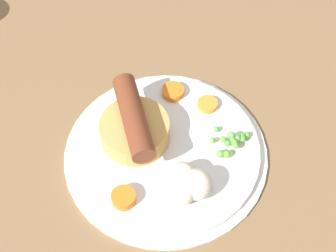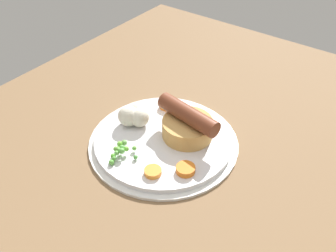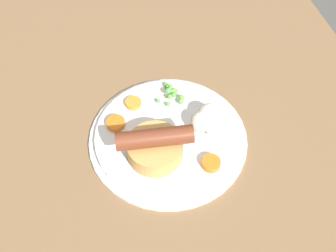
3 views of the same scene
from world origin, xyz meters
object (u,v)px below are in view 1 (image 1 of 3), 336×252
(cauliflower_floret, at_px, (188,184))
(pea_pile, at_px, (231,142))
(carrot_slice_1, at_px, (124,198))
(carrot_slice_5, at_px, (173,92))
(dinner_plate, at_px, (166,151))
(carrot_slice_0, at_px, (207,104))
(sausage_pudding, at_px, (134,127))

(cauliflower_floret, bearing_deg, pea_pile, 25.06)
(carrot_slice_1, relative_size, carrot_slice_5, 0.95)
(dinner_plate, relative_size, carrot_slice_0, 9.55)
(carrot_slice_0, bearing_deg, sausage_pudding, -175.45)
(sausage_pudding, xyz_separation_m, pea_pile, (0.10, -0.06, -0.01))
(cauliflower_floret, relative_size, carrot_slice_5, 1.82)
(pea_pile, bearing_deg, carrot_slice_0, 88.83)
(cauliflower_floret, xyz_separation_m, carrot_slice_0, (0.08, 0.10, -0.01))
(sausage_pudding, xyz_separation_m, carrot_slice_5, (0.07, 0.05, -0.02))
(cauliflower_floret, distance_m, carrot_slice_1, 0.08)
(sausage_pudding, distance_m, carrot_slice_1, 0.09)
(carrot_slice_5, bearing_deg, carrot_slice_1, -133.74)
(carrot_slice_0, relative_size, carrot_slice_1, 0.94)
(dinner_plate, height_order, carrot_slice_0, carrot_slice_0)
(dinner_plate, relative_size, pea_pile, 5.05)
(carrot_slice_5, bearing_deg, cauliflower_floret, -107.49)
(dinner_plate, height_order, carrot_slice_5, carrot_slice_5)
(pea_pile, bearing_deg, sausage_pudding, 150.51)
(sausage_pudding, distance_m, cauliflower_floret, 0.10)
(sausage_pudding, height_order, carrot_slice_0, sausage_pudding)
(cauliflower_floret, bearing_deg, carrot_slice_5, 72.51)
(pea_pile, distance_m, carrot_slice_1, 0.15)
(carrot_slice_0, height_order, carrot_slice_1, carrot_slice_1)
(dinner_plate, xyz_separation_m, carrot_slice_0, (0.08, 0.04, 0.01))
(dinner_plate, bearing_deg, cauliflower_floret, -90.87)
(dinner_plate, distance_m, carrot_slice_1, 0.09)
(sausage_pudding, distance_m, carrot_slice_0, 0.11)
(sausage_pudding, relative_size, carrot_slice_1, 4.18)
(dinner_plate, height_order, cauliflower_floret, cauliflower_floret)
(dinner_plate, height_order, sausage_pudding, sausage_pudding)
(carrot_slice_5, bearing_deg, dinner_plate, -119.87)
(pea_pile, height_order, carrot_slice_5, pea_pile)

